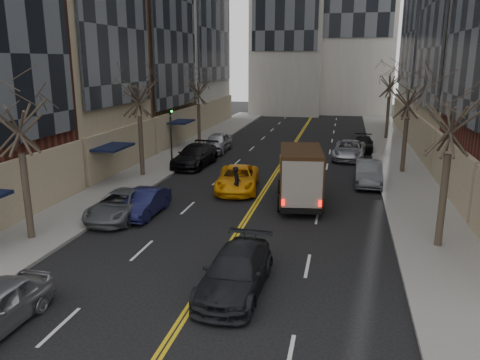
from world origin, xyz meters
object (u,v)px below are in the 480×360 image
(ups_truck, at_px, (300,176))
(pedestrian, at_px, (237,183))
(observer_sedan, at_px, (235,272))
(taxi, at_px, (237,179))

(ups_truck, relative_size, pedestrian, 3.15)
(ups_truck, xyz_separation_m, observer_sedan, (-1.17, -10.75, -0.89))
(observer_sedan, relative_size, taxi, 0.96)
(observer_sedan, xyz_separation_m, taxi, (-2.84, 12.71, 0.01))
(ups_truck, bearing_deg, pedestrian, 171.02)
(ups_truck, bearing_deg, taxi, 146.53)
(observer_sedan, relative_size, pedestrian, 2.61)
(pedestrian, bearing_deg, ups_truck, -105.96)
(observer_sedan, distance_m, pedestrian, 11.13)
(observer_sedan, height_order, pedestrian, pedestrian)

